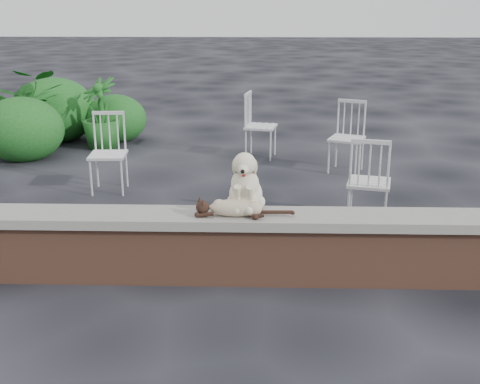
{
  "coord_description": "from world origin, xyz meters",
  "views": [
    {
      "loc": [
        0.47,
        -4.53,
        2.26
      ],
      "look_at": [
        0.33,
        0.2,
        0.7
      ],
      "focal_mm": 44.87,
      "sensor_mm": 36.0,
      "label": 1
    }
  ],
  "objects_px": {
    "dog": "(246,179)",
    "chair_e": "(261,125)",
    "potted_plant_b": "(100,113)",
    "cat": "(235,207)",
    "chair_d": "(347,137)",
    "chair_b": "(108,153)",
    "chair_c": "(369,181)",
    "potted_plant_a": "(30,108)"
  },
  "relations": [
    {
      "from": "chair_d",
      "to": "potted_plant_a",
      "type": "bearing_deg",
      "value": -172.08
    },
    {
      "from": "chair_d",
      "to": "chair_b",
      "type": "bearing_deg",
      "value": -139.91
    },
    {
      "from": "chair_e",
      "to": "potted_plant_a",
      "type": "xyz_separation_m",
      "value": [
        -3.52,
        0.5,
        0.15
      ]
    },
    {
      "from": "chair_c",
      "to": "potted_plant_b",
      "type": "relative_size",
      "value": 0.87
    },
    {
      "from": "chair_d",
      "to": "chair_c",
      "type": "height_order",
      "value": "same"
    },
    {
      "from": "dog",
      "to": "chair_b",
      "type": "distance_m",
      "value": 2.8
    },
    {
      "from": "chair_b",
      "to": "chair_c",
      "type": "relative_size",
      "value": 1.0
    },
    {
      "from": "chair_d",
      "to": "potted_plant_b",
      "type": "xyz_separation_m",
      "value": [
        -3.57,
        1.2,
        0.07
      ]
    },
    {
      "from": "dog",
      "to": "potted_plant_b",
      "type": "xyz_separation_m",
      "value": [
        -2.3,
        4.33,
        -0.3
      ]
    },
    {
      "from": "chair_b",
      "to": "potted_plant_b",
      "type": "bearing_deg",
      "value": 103.16
    },
    {
      "from": "cat",
      "to": "chair_e",
      "type": "distance_m",
      "value": 4.02
    },
    {
      "from": "chair_d",
      "to": "chair_e",
      "type": "bearing_deg",
      "value": 170.13
    },
    {
      "from": "chair_d",
      "to": "dog",
      "type": "bearing_deg",
      "value": -89.41
    },
    {
      "from": "chair_c",
      "to": "potted_plant_a",
      "type": "distance_m",
      "value": 5.6
    },
    {
      "from": "chair_c",
      "to": "chair_e",
      "type": "bearing_deg",
      "value": -54.92
    },
    {
      "from": "cat",
      "to": "potted_plant_b",
      "type": "xyz_separation_m",
      "value": [
        -2.22,
        4.48,
        -0.12
      ]
    },
    {
      "from": "chair_e",
      "to": "chair_c",
      "type": "distance_m",
      "value": 2.88
    },
    {
      "from": "dog",
      "to": "chair_d",
      "type": "bearing_deg",
      "value": 72.52
    },
    {
      "from": "cat",
      "to": "potted_plant_b",
      "type": "distance_m",
      "value": 5.0
    },
    {
      "from": "chair_b",
      "to": "potted_plant_a",
      "type": "bearing_deg",
      "value": 125.26
    },
    {
      "from": "chair_c",
      "to": "potted_plant_b",
      "type": "xyz_separation_m",
      "value": [
        -3.52,
        3.14,
        0.07
      ]
    },
    {
      "from": "chair_d",
      "to": "potted_plant_b",
      "type": "bearing_deg",
      "value": -175.81
    },
    {
      "from": "chair_b",
      "to": "potted_plant_b",
      "type": "height_order",
      "value": "potted_plant_b"
    },
    {
      "from": "cat",
      "to": "chair_d",
      "type": "xyz_separation_m",
      "value": [
        1.36,
        3.29,
        -0.19
      ]
    },
    {
      "from": "chair_d",
      "to": "cat",
      "type": "bearing_deg",
      "value": -89.7
    },
    {
      "from": "potted_plant_b",
      "to": "potted_plant_a",
      "type": "bearing_deg",
      "value": 178.31
    },
    {
      "from": "chair_b",
      "to": "potted_plant_b",
      "type": "xyz_separation_m",
      "value": [
        -0.62,
        2.12,
        0.07
      ]
    },
    {
      "from": "cat",
      "to": "potted_plant_a",
      "type": "distance_m",
      "value": 5.59
    },
    {
      "from": "dog",
      "to": "chair_e",
      "type": "height_order",
      "value": "dog"
    },
    {
      "from": "chair_c",
      "to": "potted_plant_b",
      "type": "distance_m",
      "value": 4.72
    },
    {
      "from": "chair_b",
      "to": "chair_c",
      "type": "distance_m",
      "value": 3.08
    },
    {
      "from": "potted_plant_b",
      "to": "chair_e",
      "type": "bearing_deg",
      "value": -10.96
    },
    {
      "from": "dog",
      "to": "chair_c",
      "type": "relative_size",
      "value": 0.55
    },
    {
      "from": "chair_c",
      "to": "chair_d",
      "type": "bearing_deg",
      "value": -78.45
    },
    {
      "from": "potted_plant_a",
      "to": "potted_plant_b",
      "type": "distance_m",
      "value": 1.09
    },
    {
      "from": "cat",
      "to": "chair_d",
      "type": "height_order",
      "value": "chair_d"
    },
    {
      "from": "potted_plant_a",
      "to": "cat",
      "type": "bearing_deg",
      "value": -53.83
    },
    {
      "from": "dog",
      "to": "potted_plant_b",
      "type": "relative_size",
      "value": 0.48
    },
    {
      "from": "cat",
      "to": "chair_e",
      "type": "xyz_separation_m",
      "value": [
        0.22,
        4.01,
        -0.19
      ]
    },
    {
      "from": "chair_e",
      "to": "chair_b",
      "type": "xyz_separation_m",
      "value": [
        -1.82,
        -1.65,
        0.0
      ]
    },
    {
      "from": "cat",
      "to": "chair_b",
      "type": "bearing_deg",
      "value": 128.74
    },
    {
      "from": "cat",
      "to": "potted_plant_a",
      "type": "xyz_separation_m",
      "value": [
        -3.3,
        4.52,
        -0.04
      ]
    }
  ]
}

